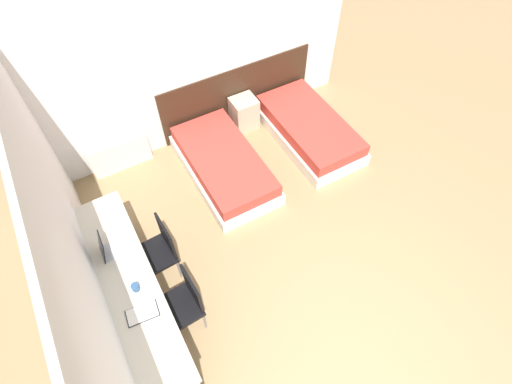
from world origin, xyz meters
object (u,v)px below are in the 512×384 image
Objects in this scene: bed_near_window at (224,165)px; bed_near_door at (309,129)px; chair_near_notebook at (183,302)px; chair_near_laptop at (158,250)px; laptop at (111,249)px; nightstand at (244,113)px.

bed_near_door is (1.51, 0.00, 0.00)m from bed_near_window.
chair_near_notebook is at bearing -127.52° from bed_near_window.
bed_near_window is at bearing 34.27° from chair_near_laptop.
laptop is at bearing -163.65° from bed_near_door.
chair_near_laptop is 0.55m from laptop.
bed_near_door is at bearing 16.80° from chair_near_laptop.
laptop is (-2.56, -1.74, 0.57)m from nightstand.
laptop is at bearing 116.22° from chair_near_notebook.
laptop is at bearing 168.18° from chair_near_laptop.
bed_near_window is 1.51m from bed_near_door.
laptop reaches higher than chair_near_laptop.
laptop is (-3.32, -0.97, 0.64)m from bed_near_door.
bed_near_window is 2.00× the size of chair_near_laptop.
laptop is (-0.45, 0.80, 0.32)m from chair_near_notebook.
laptop reaches higher than bed_near_window.
nightstand is at bearing 45.30° from bed_near_window.
bed_near_window is 1.00× the size of bed_near_door.
bed_near_window is 2.15m from laptop.
chair_near_notebook is at bearing -59.38° from laptop.
bed_near_door is at bearing 28.70° from chair_near_notebook.
chair_near_notebook is 2.94× the size of laptop.
bed_near_window is at bearing 180.00° from bed_near_door.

